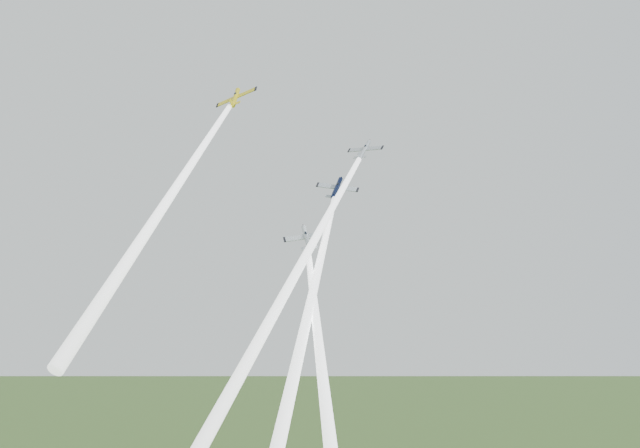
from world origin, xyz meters
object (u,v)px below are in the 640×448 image
Objects in this scene: plane_navy at (337,188)px; plane_silver_low at (307,238)px; plane_yellow at (235,98)px; plane_silver_right at (364,150)px.

plane_navy is 14.76m from plane_silver_low.
plane_navy is (18.46, 1.61, -16.85)m from plane_yellow.
plane_silver_low is (-4.23, -10.09, -9.91)m from plane_navy.
plane_silver_right is at bearing 39.35° from plane_navy.
plane_silver_right reaches higher than plane_silver_low.
plane_yellow is 31.46m from plane_silver_low.
plane_silver_right is (23.33, 4.85, -9.22)m from plane_yellow.
plane_silver_right reaches higher than plane_navy.
plane_yellow is at bearing 136.49° from plane_silver_low.
plane_yellow is 1.11× the size of plane_silver_low.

